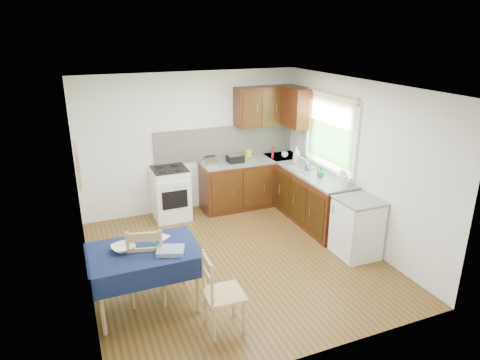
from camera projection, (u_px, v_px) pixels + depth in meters
name	position (u px, v px, depth m)	size (l,w,h in m)	color
floor	(235.00, 259.00, 6.26)	(4.20, 4.20, 0.00)	#513415
ceiling	(234.00, 86.00, 5.41)	(4.00, 4.20, 0.02)	silver
wall_back	(192.00, 143.00, 7.66)	(4.00, 0.02, 2.50)	white
wall_front	(317.00, 248.00, 4.01)	(4.00, 0.02, 2.50)	white
wall_left	(80.00, 200.00, 5.12)	(0.02, 4.20, 2.50)	silver
wall_right	(356.00, 162.00, 6.55)	(0.02, 4.20, 2.50)	white
base_cabinets	(279.00, 191.00, 7.69)	(1.90, 2.30, 0.86)	#381A09
worktop_back	(252.00, 160.00, 7.90)	(1.90, 0.60, 0.04)	slate
worktop_right	(315.00, 175.00, 7.13)	(0.60, 1.70, 0.04)	slate
worktop_corner	(283.00, 157.00, 8.14)	(0.60, 0.60, 0.04)	slate
splashback	(226.00, 142.00, 7.90)	(2.70, 0.02, 0.60)	beige
upper_cabinets	(276.00, 106.00, 7.75)	(1.20, 0.85, 0.70)	#381A09
stove	(171.00, 193.00, 7.49)	(0.60, 0.61, 0.92)	white
window	(330.00, 127.00, 7.02)	(0.04, 1.48, 1.26)	#295723
fridge	(357.00, 228.00, 6.24)	(0.58, 0.60, 0.89)	white
corkboard	(78.00, 165.00, 5.27)	(0.04, 0.62, 0.47)	tan
dining_table	(144.00, 258.00, 4.99)	(1.28, 0.86, 0.77)	#0E153A
chair_far	(147.00, 262.00, 5.12)	(0.55, 0.55, 1.03)	tan
chair_near	(220.00, 291.00, 4.64)	(0.44, 0.44, 0.94)	tan
toaster	(210.00, 161.00, 7.52)	(0.24, 0.15, 0.19)	#B2B2B7
sandwich_press	(235.00, 158.00, 7.71)	(0.28, 0.24, 0.16)	black
sauce_bottle	(273.00, 153.00, 7.94)	(0.05, 0.05, 0.20)	#B00E1B
yellow_packet	(248.00, 153.00, 8.02)	(0.11, 0.07, 0.14)	gold
dish_rack	(302.00, 167.00, 7.40)	(0.43, 0.32, 0.20)	#99989E
kettle	(342.00, 180.00, 6.43)	(0.18, 0.18, 0.30)	white
cup	(285.00, 155.00, 8.02)	(0.12, 0.12, 0.10)	silver
soap_bottle_a	(296.00, 155.00, 7.57)	(0.13, 0.13, 0.33)	white
soap_bottle_b	(308.00, 165.00, 7.26)	(0.08, 0.08, 0.18)	#1D5AA9
soap_bottle_c	(321.00, 172.00, 6.96)	(0.13, 0.13, 0.16)	green
plate_bowl	(123.00, 248.00, 4.92)	(0.26, 0.26, 0.06)	beige
book	(154.00, 240.00, 5.16)	(0.17, 0.23, 0.02)	white
spice_jar	(154.00, 244.00, 4.99)	(0.04, 0.04, 0.08)	green
tea_towel	(171.00, 251.00, 4.87)	(0.30, 0.24, 0.05)	navy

